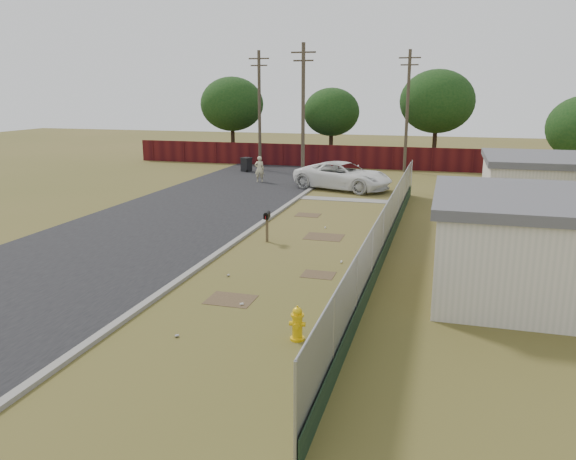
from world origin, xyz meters
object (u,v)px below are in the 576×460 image
(mailbox, at_px, (267,218))
(trash_bin, at_px, (246,164))
(fire_hydrant, at_px, (297,324))
(pedestrian, at_px, (259,169))
(pickup_truck, at_px, (343,176))

(mailbox, relative_size, trash_bin, 1.19)
(fire_hydrant, bearing_deg, trash_bin, 112.44)
(fire_hydrant, relative_size, trash_bin, 0.85)
(fire_hydrant, distance_m, pedestrian, 25.06)
(fire_hydrant, xyz_separation_m, mailbox, (-3.63, 8.72, 0.58))
(pedestrian, bearing_deg, pickup_truck, 146.05)
(fire_hydrant, xyz_separation_m, pedestrian, (-8.94, 23.41, 0.45))
(mailbox, bearing_deg, trash_bin, 112.38)
(fire_hydrant, distance_m, mailbox, 9.46)
(mailbox, bearing_deg, fire_hydrant, -67.43)
(pickup_truck, height_order, trash_bin, pickup_truck)
(pickup_truck, bearing_deg, trash_bin, 73.24)
(mailbox, distance_m, pickup_truck, 13.42)
(fire_hydrant, distance_m, pickup_truck, 22.32)
(trash_bin, bearing_deg, pickup_truck, -33.99)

